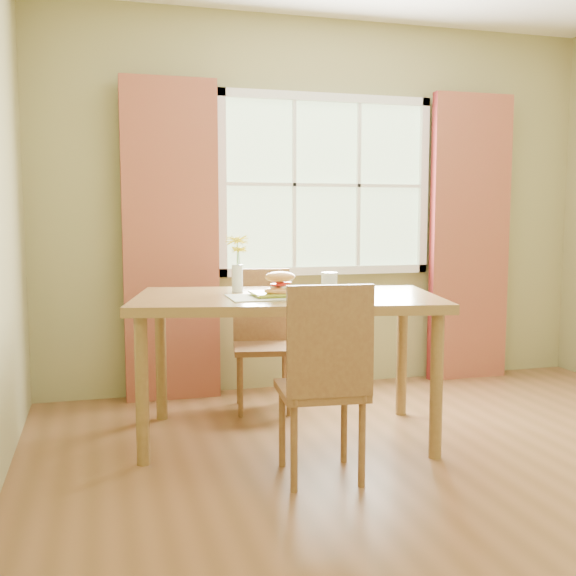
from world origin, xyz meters
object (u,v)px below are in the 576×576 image
(dining_table, at_px, (287,310))
(chair_near, at_px, (325,375))
(croissant_sandwich, at_px, (280,284))
(chair_far, at_px, (262,332))
(water_glass, at_px, (329,285))
(flower_vase, at_px, (237,258))

(dining_table, distance_m, chair_near, 0.73)
(dining_table, xyz_separation_m, croissant_sandwich, (-0.07, -0.13, 0.17))
(chair_far, height_order, croissant_sandwich, croissant_sandwich)
(chair_near, distance_m, water_glass, 0.71)
(chair_far, relative_size, croissant_sandwich, 4.97)
(chair_near, relative_size, flower_vase, 2.90)
(dining_table, distance_m, flower_vase, 0.44)
(chair_near, distance_m, flower_vase, 1.08)
(dining_table, xyz_separation_m, flower_vase, (-0.24, 0.23, 0.28))
(dining_table, xyz_separation_m, chair_near, (-0.01, -0.70, -0.21))
(dining_table, bearing_deg, flower_vase, 147.78)
(chair_far, relative_size, water_glass, 6.79)
(water_glass, bearing_deg, dining_table, 148.54)
(dining_table, relative_size, flower_vase, 5.57)
(chair_far, height_order, flower_vase, flower_vase)
(chair_near, relative_size, chair_far, 1.05)
(chair_far, distance_m, water_glass, 0.89)
(dining_table, bearing_deg, chair_far, 100.82)
(chair_near, relative_size, water_glass, 7.14)
(dining_table, relative_size, chair_near, 1.92)
(croissant_sandwich, distance_m, flower_vase, 0.41)
(chair_near, bearing_deg, flower_vase, 109.21)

